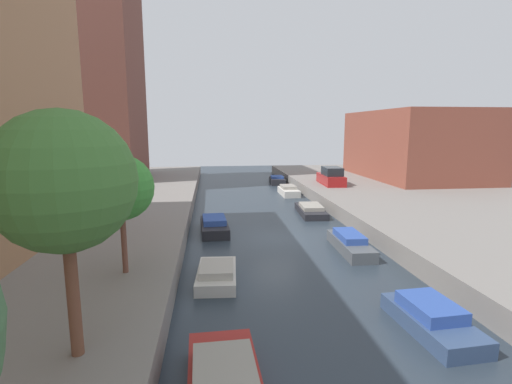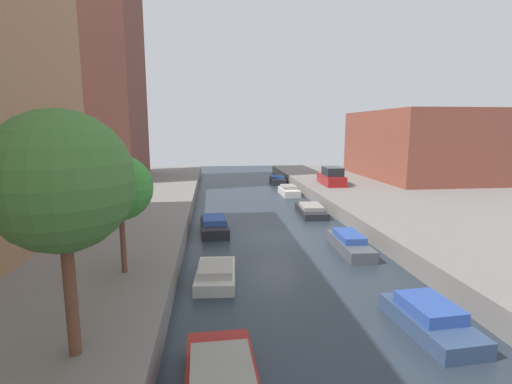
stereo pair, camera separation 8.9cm
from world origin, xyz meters
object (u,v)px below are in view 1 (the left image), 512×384
Objects in this scene: parked_car at (331,177)px; moored_boat_right_5 at (277,180)px; street_tree_2 at (121,188)px; moored_boat_left_2 at (217,274)px; low_block_right at (415,145)px; moored_boat_right_2 at (350,243)px; moored_boat_left_3 at (214,226)px; moored_boat_right_4 at (289,191)px; apartment_tower_far at (86,64)px; moored_boat_right_3 at (311,210)px; moored_boat_right_1 at (432,319)px; street_tree_1 at (63,182)px.

parked_car is 1.34× the size of moored_boat_right_5.
moored_boat_left_2 is at bearing 18.40° from street_tree_2.
moored_boat_right_2 is at bearing -125.96° from low_block_right.
street_tree_2 reaches higher than moored_boat_right_5.
moored_boat_right_2 is (6.91, -4.43, -0.00)m from moored_boat_left_3.
moored_boat_right_4 is (0.22, 16.55, -0.01)m from moored_boat_right_2.
moored_boat_right_2 reaches higher than moored_boat_right_4.
apartment_tower_far is 6.56× the size of moored_boat_right_4.
moored_boat_right_3 is (10.44, 12.67, -3.84)m from street_tree_2.
moored_boat_right_4 reaches higher than moored_boat_right_3.
moored_boat_right_1 is at bearing -92.24° from moored_boat_right_2.
moored_boat_right_5 is at bearing 72.21° from street_tree_1.
apartment_tower_far is 27.17m from parked_car.
moored_boat_left_3 is at bearing 118.42° from moored_boat_right_1.
street_tree_1 is at bearing -137.47° from moored_boat_right_2.
moored_boat_right_1 is at bearing -19.53° from street_tree_2.
moored_boat_right_2 is 8.42m from moored_boat_right_3.
low_block_right is 25.11m from moored_boat_right_2.
parked_car is at bearing 60.08° from moored_boat_left_2.
moored_boat_left_3 is 1.10× the size of moored_boat_right_1.
moored_boat_right_3 is (-3.99, -7.68, -1.38)m from parked_car.
apartment_tower_far reaches higher than moored_boat_right_1.
moored_boat_right_4 is (-3.96, 0.44, -1.31)m from parked_car.
moored_boat_right_4 is (19.67, -7.22, -12.32)m from apartment_tower_far.
moored_boat_left_2 is at bearing -132.76° from low_block_right.
street_tree_2 is (0.00, 5.15, -0.94)m from street_tree_1.
moored_boat_right_5 is at bearing 74.85° from moored_boat_left_2.
apartment_tower_far is 4.12× the size of street_tree_1.
moored_boat_right_5 is at bearing 89.08° from moored_boat_right_2.
apartment_tower_far is 33.08m from moored_boat_right_2.
moored_boat_right_3 is 15.30m from moored_boat_right_5.
moored_boat_left_3 is 14.06m from moored_boat_right_4.
parked_car is 24.33m from moored_boat_right_1.
low_block_right reaches higher than moored_boat_right_4.
street_tree_1 is (-24.79, -29.45, 0.59)m from low_block_right.
moored_boat_right_3 is at bearing 88.71° from moored_boat_right_2.
moored_boat_right_4 is at bearing 173.60° from parked_car.
moored_boat_left_3 and moored_boat_right_1 have the same top height.
low_block_right is at bearing 54.04° from moored_boat_right_2.
moored_boat_right_2 is 16.55m from moored_boat_right_4.
parked_car is (23.63, -7.66, -11.01)m from apartment_tower_far.
parked_car reaches higher than moored_boat_left_2.
moored_boat_right_5 is (10.63, 33.12, -4.69)m from street_tree_1.
low_block_right reaches higher than moored_boat_right_2.
moored_boat_left_3 is at bearing 76.43° from street_tree_1.
apartment_tower_far is 5.95× the size of moored_boat_left_3.
low_block_right is at bearing -6.24° from apartment_tower_far.
moored_boat_right_4 is 7.17m from moored_boat_right_5.
moored_boat_right_2 is (0.30, 7.78, 0.01)m from moored_boat_right_1.
street_tree_1 reaches higher than parked_car.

